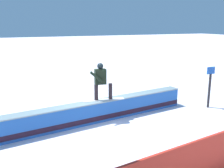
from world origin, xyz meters
The scene contains 4 objects.
ground_plane centered at (0.00, 0.00, 0.00)m, with size 120.00×120.00×0.00m, color white.
grind_box centered at (0.00, 0.00, 0.35)m, with size 7.63×1.55×0.78m.
snowboarder centered at (-0.14, -0.04, 1.51)m, with size 1.58×0.50×1.37m.
trail_marker centered at (-4.87, 0.42, 0.95)m, with size 0.40×0.10×1.76m.
Camera 1 is at (3.27, 8.54, 3.54)m, focal length 42.12 mm.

